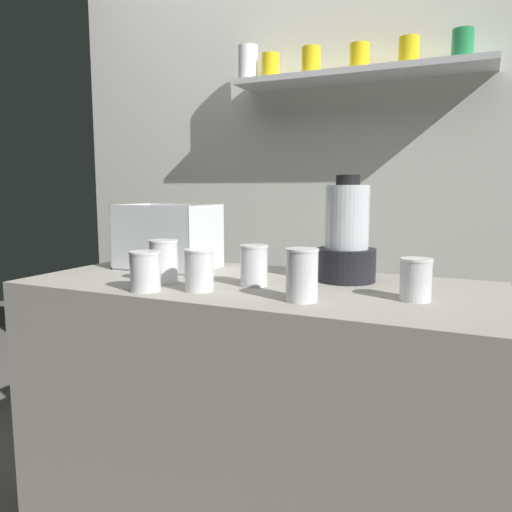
% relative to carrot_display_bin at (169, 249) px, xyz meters
% --- Properties ---
extents(counter, '(1.40, 0.64, 0.90)m').
position_rel_carrot_display_bin_xyz_m(counter, '(0.40, -0.12, -0.52)').
color(counter, '#9E998E').
rests_on(counter, ground_plane).
extents(back_wall_unit, '(2.60, 0.24, 2.50)m').
position_rel_carrot_display_bin_xyz_m(back_wall_unit, '(0.40, 0.64, 0.29)').
color(back_wall_unit, silver).
rests_on(back_wall_unit, ground_plane).
extents(carrot_display_bin, '(0.33, 0.23, 0.23)m').
position_rel_carrot_display_bin_xyz_m(carrot_display_bin, '(0.00, 0.00, 0.00)').
color(carrot_display_bin, white).
rests_on(carrot_display_bin, counter).
extents(blender_pitcher, '(0.18, 0.18, 0.32)m').
position_rel_carrot_display_bin_xyz_m(blender_pitcher, '(0.64, 0.01, 0.06)').
color(blender_pitcher, black).
rests_on(blender_pitcher, counter).
extents(juice_cup_carrot_far_left, '(0.09, 0.09, 0.13)m').
position_rel_carrot_display_bin_xyz_m(juice_cup_carrot_far_left, '(0.15, -0.24, -0.01)').
color(juice_cup_carrot_far_left, white).
rests_on(juice_cup_carrot_far_left, counter).
extents(juice_cup_beet_left, '(0.09, 0.09, 0.11)m').
position_rel_carrot_display_bin_xyz_m(juice_cup_beet_left, '(0.18, -0.37, -0.02)').
color(juice_cup_beet_left, white).
rests_on(juice_cup_beet_left, counter).
extents(juice_cup_mango_middle, '(0.08, 0.08, 0.12)m').
position_rel_carrot_display_bin_xyz_m(juice_cup_mango_middle, '(0.31, -0.31, -0.02)').
color(juice_cup_mango_middle, white).
rests_on(juice_cup_mango_middle, counter).
extents(juice_cup_carrot_right, '(0.08, 0.08, 0.12)m').
position_rel_carrot_display_bin_xyz_m(juice_cup_carrot_right, '(0.42, -0.17, -0.01)').
color(juice_cup_carrot_right, white).
rests_on(juice_cup_carrot_right, counter).
extents(juice_cup_carrot_far_right, '(0.08, 0.08, 0.13)m').
position_rel_carrot_display_bin_xyz_m(juice_cup_carrot_far_right, '(0.61, -0.30, -0.01)').
color(juice_cup_carrot_far_right, white).
rests_on(juice_cup_carrot_far_right, counter).
extents(juice_cup_orange_rightmost, '(0.08, 0.08, 0.11)m').
position_rel_carrot_display_bin_xyz_m(juice_cup_orange_rightmost, '(0.87, -0.18, -0.02)').
color(juice_cup_orange_rightmost, white).
rests_on(juice_cup_orange_rightmost, counter).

